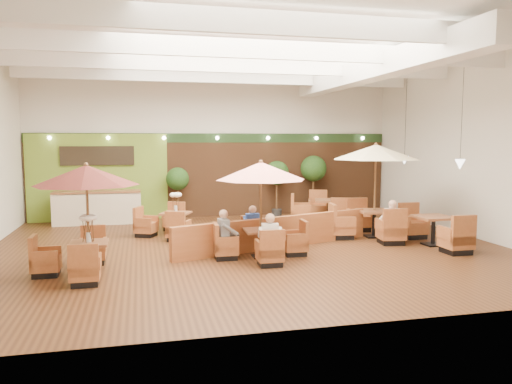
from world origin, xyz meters
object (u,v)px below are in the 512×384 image
object	(u,v)px
topiary_0	(178,181)
diner_3	(391,219)
table_5	(320,212)
diner_2	(226,229)
table_1	(261,191)
service_counter	(98,208)
table_2	(373,170)
diner_0	(270,234)
table_0	(84,195)
topiary_2	(313,171)
table_3	(168,221)
table_4	(433,231)
topiary_1	(277,175)
booth_divider	(277,233)
diner_1	(253,223)
diner_4	(391,218)

from	to	relation	value
topiary_0	diner_3	world-z (taller)	topiary_0
table_5	diner_2	size ratio (longest dim) A/B	3.76
table_1	diner_3	bearing A→B (deg)	11.43
service_counter	table_2	world-z (taller)	table_2
diner_0	table_0	bearing A→B (deg)	-173.93
table_2	topiary_2	bearing A→B (deg)	100.73
table_1	diner_3	xyz separation A→B (m)	(4.02, 0.70, -0.97)
table_5	topiary_0	world-z (taller)	topiary_0
table_2	table_5	xyz separation A→B (m)	(-0.60, 2.85, -1.67)
table_3	diner_3	size ratio (longest dim) A/B	3.56
table_5	topiary_2	xyz separation A→B (m)	(0.36, 1.79, 1.37)
table_4	table_3	bearing A→B (deg)	155.57
diner_0	diner_2	xyz separation A→B (m)	(-0.91, 0.91, -0.00)
table_1	table_4	distance (m)	5.27
service_counter	topiary_1	size ratio (longest dim) A/B	1.38
booth_divider	diner_0	xyz separation A→B (m)	(-0.69, -1.83, 0.32)
service_counter	table_0	distance (m)	6.98
diner_1	topiary_1	bearing A→B (deg)	-108.66
service_counter	table_1	size ratio (longest dim) A/B	1.21
topiary_0	diner_4	xyz separation A→B (m)	(5.62, -5.71, -0.70)
table_0	diner_4	bearing A→B (deg)	9.03
booth_divider	table_5	xyz separation A→B (m)	(2.64, 3.69, -0.04)
table_0	topiary_0	world-z (taller)	table_0
topiary_2	diner_0	world-z (taller)	topiary_2
diner_0	diner_1	bearing A→B (deg)	99.46
table_0	diner_0	bearing A→B (deg)	-3.81
topiary_2	diner_0	size ratio (longest dim) A/B	2.95
table_3	topiary_2	distance (m)	6.67
booth_divider	topiary_2	xyz separation A→B (m)	(3.01, 5.49, 1.33)
table_4	topiary_2	world-z (taller)	topiary_2
service_counter	diner_4	xyz separation A→B (m)	(8.46, -5.51, 0.18)
topiary_1	diner_0	distance (m)	7.69
topiary_1	diner_0	size ratio (longest dim) A/B	2.70
booth_divider	diner_0	world-z (taller)	diner_0
table_1	table_0	bearing A→B (deg)	-169.49
topiary_0	topiary_2	world-z (taller)	topiary_2
table_2	diner_3	bearing A→B (deg)	-78.12
table_5	diner_4	world-z (taller)	diner_4
table_0	booth_divider	bearing A→B (deg)	17.63
diner_0	booth_divider	bearing A→B (deg)	78.69
diner_2	table_5	bearing A→B (deg)	132.81
diner_2	diner_4	xyz separation A→B (m)	(4.92, 0.70, 0.01)
service_counter	diner_0	world-z (taller)	diner_0
diner_2	booth_divider	bearing A→B (deg)	115.41
service_counter	booth_divider	distance (m)	7.38
topiary_2	diner_1	xyz separation A→B (m)	(-3.70, -5.50, -1.02)
topiary_0	diner_4	distance (m)	8.04
diner_2	diner_3	world-z (taller)	diner_2
table_1	topiary_0	bearing A→B (deg)	105.58
table_4	diner_3	xyz separation A→B (m)	(-1.09, 0.42, 0.33)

